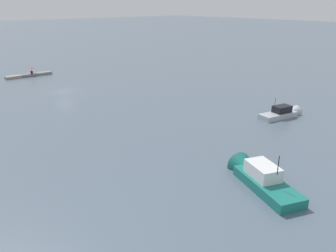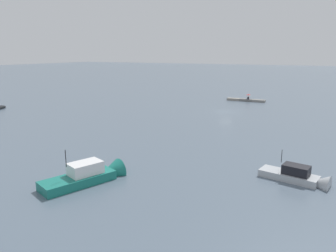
{
  "view_description": "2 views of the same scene",
  "coord_description": "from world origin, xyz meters",
  "px_view_note": "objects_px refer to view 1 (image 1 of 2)",
  "views": [
    {
      "loc": [
        22.52,
        54.35,
        14.23
      ],
      "look_at": [
        1.18,
        28.98,
        2.16
      ],
      "focal_mm": 36.48,
      "sensor_mm": 36.0,
      "label": 1
    },
    {
      "loc": [
        -18.54,
        61.63,
        11.64
      ],
      "look_at": [
        -1.85,
        28.93,
        3.22
      ],
      "focal_mm": 34.59,
      "sensor_mm": 36.0,
      "label": 2
    }
  ],
  "objects_px": {
    "person_seated_dark_left": "(32,72)",
    "motorboat_teal_near": "(258,178)",
    "umbrella_open_red": "(31,68)",
    "motorboat_grey_mid": "(283,114)"
  },
  "relations": [
    {
      "from": "person_seated_dark_left",
      "to": "motorboat_teal_near",
      "type": "xyz_separation_m",
      "value": [
        1.09,
        56.03,
        -0.33
      ]
    },
    {
      "from": "umbrella_open_red",
      "to": "motorboat_grey_mid",
      "type": "distance_m",
      "value": 50.38
    },
    {
      "from": "motorboat_teal_near",
      "to": "person_seated_dark_left",
      "type": "bearing_deg",
      "value": 109.52
    },
    {
      "from": "person_seated_dark_left",
      "to": "motorboat_grey_mid",
      "type": "height_order",
      "value": "motorboat_grey_mid"
    },
    {
      "from": "person_seated_dark_left",
      "to": "motorboat_teal_near",
      "type": "bearing_deg",
      "value": 100.76
    },
    {
      "from": "motorboat_teal_near",
      "to": "motorboat_grey_mid",
      "type": "bearing_deg",
      "value": 46.94
    },
    {
      "from": "person_seated_dark_left",
      "to": "motorboat_teal_near",
      "type": "distance_m",
      "value": 56.04
    },
    {
      "from": "umbrella_open_red",
      "to": "motorboat_teal_near",
      "type": "xyz_separation_m",
      "value": [
        1.11,
        56.22,
        -1.17
      ]
    },
    {
      "from": "umbrella_open_red",
      "to": "motorboat_grey_mid",
      "type": "height_order",
      "value": "motorboat_grey_mid"
    },
    {
      "from": "person_seated_dark_left",
      "to": "umbrella_open_red",
      "type": "distance_m",
      "value": 0.86
    }
  ]
}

